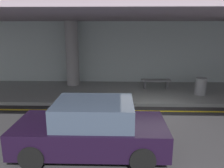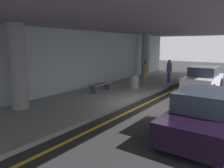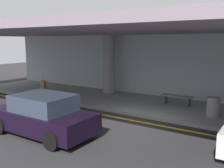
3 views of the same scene
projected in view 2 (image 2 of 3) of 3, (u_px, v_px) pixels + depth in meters
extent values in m
plane|color=#2A292B|center=(151.00, 107.00, 10.21)|extent=(60.00, 60.00, 0.00)
cube|color=gray|center=(100.00, 96.00, 11.97)|extent=(26.00, 4.20, 0.15)
cube|color=yellow|center=(142.00, 105.00, 10.47)|extent=(26.00, 0.14, 0.01)
cylinder|color=gray|center=(18.00, 67.00, 9.16)|extent=(0.73, 0.73, 3.65)
cylinder|color=gray|center=(145.00, 56.00, 18.76)|extent=(0.73, 0.73, 3.65)
cube|color=gray|center=(107.00, 24.00, 10.99)|extent=(28.00, 13.20, 0.30)
cube|color=#A9B8B8|center=(71.00, 62.00, 12.93)|extent=(26.00, 0.30, 3.80)
cube|color=black|center=(204.00, 120.00, 6.82)|extent=(4.10, 1.80, 0.70)
cube|color=#2D3847|center=(206.00, 100.00, 6.79)|extent=(2.10, 1.60, 0.60)
cylinder|color=black|center=(189.00, 112.00, 8.43)|extent=(0.64, 0.22, 0.64)
cylinder|color=black|center=(161.00, 135.00, 6.27)|extent=(0.64, 0.22, 0.64)
cube|color=white|center=(203.00, 81.00, 14.21)|extent=(4.10, 1.80, 0.70)
cube|color=#2D3847|center=(204.00, 71.00, 14.18)|extent=(2.10, 1.60, 0.60)
cylinder|color=black|center=(195.00, 80.00, 15.82)|extent=(0.64, 0.22, 0.64)
cylinder|color=black|center=(220.00, 83.00, 14.85)|extent=(0.64, 0.22, 0.64)
cylinder|color=black|center=(184.00, 86.00, 13.66)|extent=(0.64, 0.22, 0.64)
cylinder|color=black|center=(212.00, 89.00, 12.69)|extent=(0.64, 0.22, 0.64)
cylinder|color=#4A438C|center=(168.00, 77.00, 15.89)|extent=(0.16, 0.16, 0.82)
cylinder|color=#574883|center=(169.00, 77.00, 16.07)|extent=(0.16, 0.16, 0.82)
cylinder|color=#514E87|center=(169.00, 67.00, 15.85)|extent=(0.38, 0.38, 0.62)
sphere|color=#8C6647|center=(170.00, 61.00, 15.77)|extent=(0.24, 0.24, 0.24)
cylinder|color=olive|center=(144.00, 79.00, 15.06)|extent=(0.16, 0.16, 0.82)
cylinder|color=#9A6042|center=(145.00, 78.00, 15.23)|extent=(0.16, 0.16, 0.82)
cylinder|color=#93603A|center=(145.00, 68.00, 15.02)|extent=(0.38, 0.38, 0.62)
sphere|color=brown|center=(145.00, 62.00, 14.94)|extent=(0.24, 0.24, 0.24)
cube|color=slate|center=(100.00, 84.00, 12.78)|extent=(1.60, 0.50, 0.06)
cube|color=#4C4C51|center=(93.00, 90.00, 12.33)|extent=(0.10, 0.40, 0.42)
cube|color=#4C4C51|center=(106.00, 86.00, 13.32)|extent=(0.10, 0.40, 0.42)
cylinder|color=gray|center=(134.00, 82.00, 13.75)|extent=(0.56, 0.56, 0.85)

